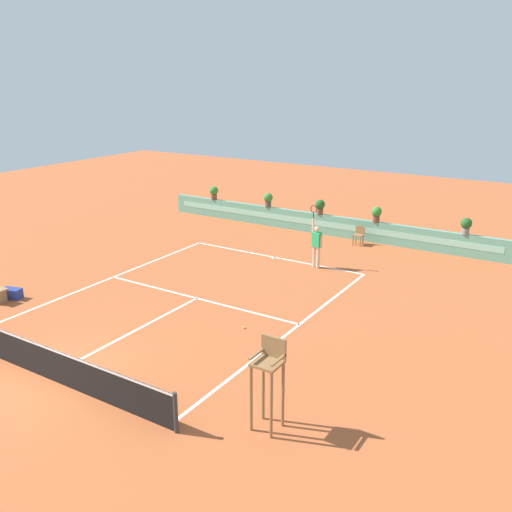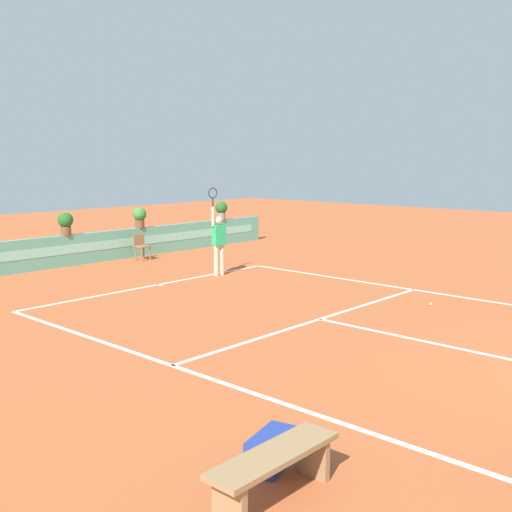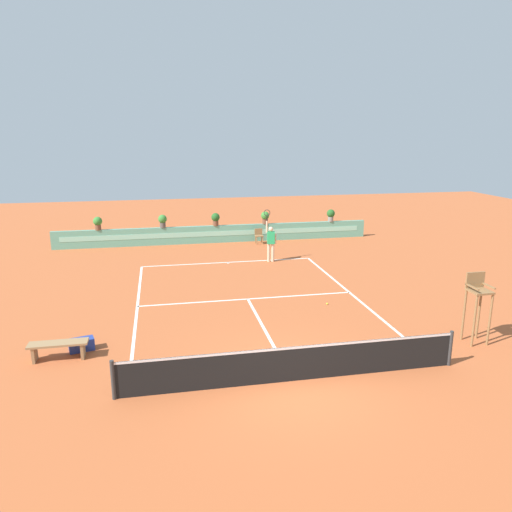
% 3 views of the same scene
% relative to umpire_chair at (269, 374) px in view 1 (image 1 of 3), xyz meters
% --- Properties ---
extents(ground_plane, '(60.00, 60.00, 0.00)m').
position_rel_umpire_chair_xyz_m(ground_plane, '(-6.02, 4.74, -1.34)').
color(ground_plane, '#B2562D').
extents(court_lines, '(8.32, 11.94, 0.01)m').
position_rel_umpire_chair_xyz_m(court_lines, '(-6.02, 5.45, -1.34)').
color(court_lines, white).
rests_on(court_lines, ground).
extents(net, '(8.92, 0.10, 1.00)m').
position_rel_umpire_chair_xyz_m(net, '(-6.02, -1.26, -0.83)').
color(net, '#333333').
rests_on(net, ground).
extents(back_wall_barrier, '(18.00, 0.21, 1.00)m').
position_rel_umpire_chair_xyz_m(back_wall_barrier, '(-6.02, 15.12, -0.84)').
color(back_wall_barrier, '#60A88E').
rests_on(back_wall_barrier, ground).
extents(umpire_chair, '(0.60, 0.60, 2.14)m').
position_rel_umpire_chair_xyz_m(umpire_chair, '(0.00, 0.00, 0.00)').
color(umpire_chair, olive).
rests_on(umpire_chair, ground).
extents(ball_kid_chair, '(0.44, 0.44, 0.85)m').
position_rel_umpire_chair_xyz_m(ball_kid_chair, '(-3.68, 14.39, -0.86)').
color(ball_kid_chair, olive).
rests_on(ball_kid_chair, ground).
extents(gear_bag, '(0.77, 0.53, 0.36)m').
position_rel_umpire_chair_xyz_m(gear_bag, '(-11.58, 1.68, -1.16)').
color(gear_bag, navy).
rests_on(gear_bag, ground).
extents(tennis_player, '(0.62, 0.27, 2.58)m').
position_rel_umpire_chair_xyz_m(tennis_player, '(-3.92, 10.38, -0.29)').
color(tennis_player, beige).
rests_on(tennis_player, ground).
extents(tennis_ball_near_baseline, '(0.07, 0.07, 0.07)m').
position_rel_umpire_chair_xyz_m(tennis_ball_near_baseline, '(-3.25, 3.97, -1.31)').
color(tennis_ball_near_baseline, '#CCE033').
rests_on(tennis_ball_near_baseline, ground).
extents(potted_plant_left, '(0.48, 0.48, 0.72)m').
position_rel_umpire_chair_xyz_m(potted_plant_left, '(-9.04, 15.13, 0.07)').
color(potted_plant_left, '#514C47').
rests_on(potted_plant_left, back_wall_barrier).
extents(potted_plant_right, '(0.48, 0.48, 0.72)m').
position_rel_umpire_chair_xyz_m(potted_plant_right, '(-3.16, 15.13, 0.07)').
color(potted_plant_right, brown).
rests_on(potted_plant_right, back_wall_barrier).
extents(potted_plant_centre, '(0.48, 0.48, 0.72)m').
position_rel_umpire_chair_xyz_m(potted_plant_centre, '(-6.06, 15.13, 0.07)').
color(potted_plant_centre, brown).
rests_on(potted_plant_centre, back_wall_barrier).
extents(potted_plant_far_left, '(0.48, 0.48, 0.72)m').
position_rel_umpire_chair_xyz_m(potted_plant_far_left, '(-12.52, 15.13, 0.07)').
color(potted_plant_far_left, brown).
rests_on(potted_plant_far_left, back_wall_barrier).
extents(potted_plant_far_right, '(0.48, 0.48, 0.72)m').
position_rel_umpire_chair_xyz_m(potted_plant_far_right, '(0.87, 15.13, 0.07)').
color(potted_plant_far_right, gray).
rests_on(potted_plant_far_right, back_wall_barrier).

